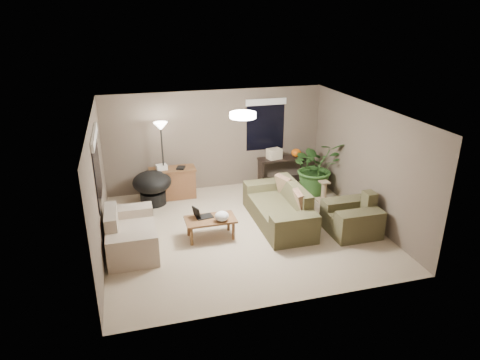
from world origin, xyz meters
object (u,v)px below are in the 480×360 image
object	(u,v)px
main_sofa	(280,210)
loveseat	(130,235)
desk	(173,183)
coffee_table	(210,221)
houseplant	(316,172)
console_table	(283,169)
cat_scratching_post	(324,192)
armchair	(352,219)
papasan_chair	(152,185)
floor_lamp	(161,136)

from	to	relation	value
main_sofa	loveseat	bearing A→B (deg)	-174.79
desk	loveseat	bearing A→B (deg)	-116.30
coffee_table	houseplant	xyz separation A→B (m)	(2.99, 1.57, 0.18)
console_table	cat_scratching_post	xyz separation A→B (m)	(0.59, -1.21, -0.22)
armchair	desk	size ratio (longest dim) A/B	0.91
desk	papasan_chair	bearing A→B (deg)	-154.77
armchair	desk	world-z (taller)	armchair
loveseat	houseplant	bearing A→B (deg)	19.30
desk	console_table	world-z (taller)	same
loveseat	desk	bearing A→B (deg)	63.70
desk	cat_scratching_post	xyz separation A→B (m)	(3.45, -1.16, -0.16)
armchair	console_table	bearing A→B (deg)	99.50
desk	floor_lamp	xyz separation A→B (m)	(-0.21, -0.07, 1.22)
desk	cat_scratching_post	world-z (taller)	desk
papasan_chair	cat_scratching_post	distance (m)	4.07
console_table	main_sofa	bearing A→B (deg)	-112.12
desk	houseplant	xyz separation A→B (m)	(3.46, -0.63, 0.16)
coffee_table	houseplant	world-z (taller)	houseplant
papasan_chair	console_table	bearing A→B (deg)	5.05
loveseat	coffee_table	xyz separation A→B (m)	(1.57, 0.03, 0.06)
console_table	floor_lamp	bearing A→B (deg)	-177.71
coffee_table	papasan_chair	world-z (taller)	papasan_chair
main_sofa	papasan_chair	bearing A→B (deg)	146.33
loveseat	armchair	xyz separation A→B (m)	(4.42, -0.50, 0.00)
main_sofa	cat_scratching_post	xyz separation A→B (m)	(1.40, 0.78, -0.08)
papasan_chair	floor_lamp	size ratio (longest dim) A/B	0.52
cat_scratching_post	desk	bearing A→B (deg)	161.46
floor_lamp	main_sofa	bearing A→B (deg)	-39.80
loveseat	desk	size ratio (longest dim) A/B	1.45
main_sofa	desk	size ratio (longest dim) A/B	2.00
cat_scratching_post	coffee_table	bearing A→B (deg)	-160.78
loveseat	console_table	distance (m)	4.57
loveseat	console_table	xyz separation A→B (m)	(3.96, 2.28, 0.14)
main_sofa	papasan_chair	xyz separation A→B (m)	(-2.55, 1.70, 0.17)
armchair	console_table	world-z (taller)	armchair
main_sofa	coffee_table	distance (m)	1.59
main_sofa	console_table	size ratio (longest dim) A/B	1.69
armchair	coffee_table	xyz separation A→B (m)	(-2.85, 0.54, 0.06)
papasan_chair	houseplant	world-z (taller)	houseplant
coffee_table	console_table	size ratio (longest dim) A/B	0.77
armchair	floor_lamp	bearing A→B (deg)	142.93
console_table	papasan_chair	size ratio (longest dim) A/B	1.31
floor_lamp	cat_scratching_post	world-z (taller)	floor_lamp
armchair	cat_scratching_post	size ratio (longest dim) A/B	2.00
coffee_table	console_table	xyz separation A→B (m)	(2.38, 2.25, 0.08)
main_sofa	loveseat	distance (m)	3.16
houseplant	cat_scratching_post	world-z (taller)	houseplant
desk	floor_lamp	distance (m)	1.24
coffee_table	cat_scratching_post	xyz separation A→B (m)	(2.98, 1.04, -0.14)
armchair	cat_scratching_post	xyz separation A→B (m)	(0.13, 1.57, -0.08)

